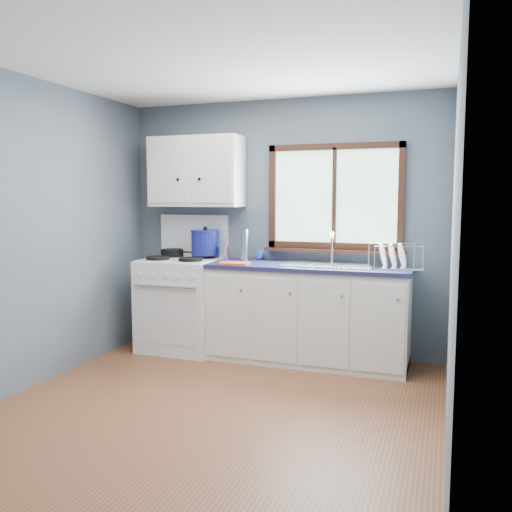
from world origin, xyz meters
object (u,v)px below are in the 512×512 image
(stockpot, at_px, (205,242))
(utensil_crock, at_px, (224,253))
(thermos, at_px, (245,245))
(dish_rack, at_px, (394,261))
(gas_range, at_px, (182,301))
(sink, at_px, (327,272))
(base_cabinets, at_px, (308,319))
(skillet, at_px, (172,251))

(stockpot, relative_size, utensil_crock, 0.99)
(thermos, xyz_separation_m, dish_rack, (1.43, -0.05, -0.10))
(gas_range, xyz_separation_m, stockpot, (0.20, 0.15, 0.60))
(sink, bearing_deg, gas_range, -179.29)
(base_cabinets, xyz_separation_m, sink, (0.18, -0.00, 0.45))
(stockpot, xyz_separation_m, utensil_crock, (0.22, -0.04, -0.10))
(dish_rack, bearing_deg, sink, 165.13)
(gas_range, xyz_separation_m, sink, (1.49, 0.02, 0.37))
(gas_range, relative_size, base_cabinets, 0.74)
(base_cabinets, xyz_separation_m, dish_rack, (0.77, 0.02, 0.57))
(sink, bearing_deg, dish_rack, 1.73)
(gas_range, bearing_deg, sink, 0.71)
(dish_rack, bearing_deg, stockpot, 159.86)
(gas_range, distance_m, sink, 1.53)
(base_cabinets, xyz_separation_m, thermos, (-0.66, 0.07, 0.67))
(gas_range, bearing_deg, base_cabinets, 0.82)
(sink, bearing_deg, base_cabinets, 179.87)
(base_cabinets, distance_m, utensil_crock, 1.07)
(utensil_crock, xyz_separation_m, dish_rack, (1.66, -0.08, -0.01))
(gas_range, distance_m, stockpot, 0.65)
(gas_range, relative_size, sink, 1.62)
(gas_range, height_order, dish_rack, gas_range)
(gas_range, xyz_separation_m, skillet, (-0.18, 0.15, 0.49))
(sink, xyz_separation_m, stockpot, (-1.29, 0.13, 0.23))
(sink, relative_size, utensil_crock, 2.38)
(skillet, bearing_deg, stockpot, 8.00)
(gas_range, relative_size, thermos, 4.30)
(utensil_crock, bearing_deg, sink, -5.11)
(stockpot, bearing_deg, base_cabinets, -6.87)
(skillet, distance_m, thermos, 0.84)
(stockpot, distance_m, thermos, 0.46)
(sink, distance_m, skillet, 1.68)
(gas_range, bearing_deg, stockpot, 38.02)
(utensil_crock, relative_size, dish_rack, 0.70)
(skillet, xyz_separation_m, stockpot, (0.38, 0.00, 0.11))
(base_cabinets, height_order, skillet, skillet)
(base_cabinets, relative_size, stockpot, 5.29)
(stockpot, height_order, dish_rack, stockpot)
(utensil_crock, bearing_deg, skillet, 176.81)
(base_cabinets, distance_m, skillet, 1.60)
(sink, xyz_separation_m, dish_rack, (0.59, 0.02, 0.12))
(base_cabinets, height_order, dish_rack, dish_rack)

